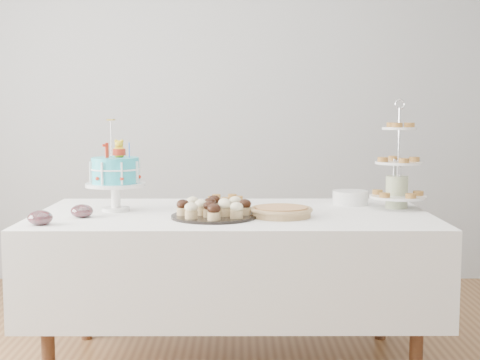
{
  "coord_description": "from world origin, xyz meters",
  "views": [
    {
      "loc": [
        0.03,
        -2.95,
        1.27
      ],
      "look_at": [
        0.04,
        0.3,
        0.93
      ],
      "focal_mm": 50.0,
      "sensor_mm": 36.0,
      "label": 1
    }
  ],
  "objects_px": {
    "birthday_cake": "(116,186)",
    "plate_stack": "(350,198)",
    "tiered_stand": "(399,163)",
    "jam_bowl_b": "(82,211)",
    "cupcake_tray": "(214,208)",
    "pastry_plate": "(225,200)",
    "table": "(233,258)",
    "pie": "(281,211)",
    "jam_bowl_a": "(40,218)",
    "utensil_pitcher": "(397,191)"
  },
  "relations": [
    {
      "from": "birthday_cake",
      "to": "plate_stack",
      "type": "xyz_separation_m",
      "value": [
        1.21,
        0.22,
        -0.09
      ]
    },
    {
      "from": "tiered_stand",
      "to": "jam_bowl_b",
      "type": "relative_size",
      "value": 5.31
    },
    {
      "from": "cupcake_tray",
      "to": "pastry_plate",
      "type": "distance_m",
      "value": 0.51
    },
    {
      "from": "table",
      "to": "plate_stack",
      "type": "height_order",
      "value": "plate_stack"
    },
    {
      "from": "cupcake_tray",
      "to": "plate_stack",
      "type": "relative_size",
      "value": 2.13
    },
    {
      "from": "table",
      "to": "tiered_stand",
      "type": "bearing_deg",
      "value": 8.13
    },
    {
      "from": "cupcake_tray",
      "to": "pie",
      "type": "xyz_separation_m",
      "value": [
        0.32,
        0.03,
        -0.02
      ]
    },
    {
      "from": "pie",
      "to": "jam_bowl_a",
      "type": "xyz_separation_m",
      "value": [
        -1.07,
        -0.22,
        0.0
      ]
    },
    {
      "from": "plate_stack",
      "to": "utensil_pitcher",
      "type": "height_order",
      "value": "utensil_pitcher"
    },
    {
      "from": "plate_stack",
      "to": "tiered_stand",
      "type": "bearing_deg",
      "value": -35.47
    },
    {
      "from": "plate_stack",
      "to": "jam_bowl_a",
      "type": "xyz_separation_m",
      "value": [
        -1.46,
        -0.63,
        -0.01
      ]
    },
    {
      "from": "table",
      "to": "jam_bowl_b",
      "type": "bearing_deg",
      "value": -167.7
    },
    {
      "from": "plate_stack",
      "to": "jam_bowl_a",
      "type": "distance_m",
      "value": 1.59
    },
    {
      "from": "jam_bowl_b",
      "to": "pastry_plate",
      "type": "bearing_deg",
      "value": 36.9
    },
    {
      "from": "cupcake_tray",
      "to": "jam_bowl_a",
      "type": "distance_m",
      "value": 0.78
    },
    {
      "from": "table",
      "to": "jam_bowl_a",
      "type": "bearing_deg",
      "value": -156.91
    },
    {
      "from": "tiered_stand",
      "to": "plate_stack",
      "type": "height_order",
      "value": "tiered_stand"
    },
    {
      "from": "utensil_pitcher",
      "to": "plate_stack",
      "type": "bearing_deg",
      "value": 125.46
    },
    {
      "from": "table",
      "to": "plate_stack",
      "type": "distance_m",
      "value": 0.73
    },
    {
      "from": "cupcake_tray",
      "to": "jam_bowl_b",
      "type": "height_order",
      "value": "cupcake_tray"
    },
    {
      "from": "table",
      "to": "jam_bowl_b",
      "type": "distance_m",
      "value": 0.77
    },
    {
      "from": "birthday_cake",
      "to": "jam_bowl_b",
      "type": "bearing_deg",
      "value": -145.49
    },
    {
      "from": "plate_stack",
      "to": "pie",
      "type": "bearing_deg",
      "value": -133.99
    },
    {
      "from": "plate_stack",
      "to": "jam_bowl_b",
      "type": "bearing_deg",
      "value": -162.17
    },
    {
      "from": "birthday_cake",
      "to": "cupcake_tray",
      "type": "xyz_separation_m",
      "value": [
        0.5,
        -0.22,
        -0.08
      ]
    },
    {
      "from": "cupcake_tray",
      "to": "pastry_plate",
      "type": "relative_size",
      "value": 1.56
    },
    {
      "from": "birthday_cake",
      "to": "jam_bowl_b",
      "type": "xyz_separation_m",
      "value": [
        -0.12,
        -0.21,
        -0.09
      ]
    },
    {
      "from": "birthday_cake",
      "to": "tiered_stand",
      "type": "xyz_separation_m",
      "value": [
        1.42,
        0.07,
        0.11
      ]
    },
    {
      "from": "plate_stack",
      "to": "pastry_plate",
      "type": "xyz_separation_m",
      "value": [
        -0.67,
        0.07,
        -0.02
      ]
    },
    {
      "from": "tiered_stand",
      "to": "jam_bowl_a",
      "type": "bearing_deg",
      "value": -164.11
    },
    {
      "from": "birthday_cake",
      "to": "utensil_pitcher",
      "type": "distance_m",
      "value": 1.43
    },
    {
      "from": "tiered_stand",
      "to": "jam_bowl_a",
      "type": "relative_size",
      "value": 5.11
    },
    {
      "from": "table",
      "to": "utensil_pitcher",
      "type": "xyz_separation_m",
      "value": [
        0.84,
        0.15,
        0.32
      ]
    },
    {
      "from": "cupcake_tray",
      "to": "pie",
      "type": "height_order",
      "value": "cupcake_tray"
    },
    {
      "from": "cupcake_tray",
      "to": "tiered_stand",
      "type": "height_order",
      "value": "tiered_stand"
    },
    {
      "from": "utensil_pitcher",
      "to": "jam_bowl_a",
      "type": "bearing_deg",
      "value": 172.15
    },
    {
      "from": "tiered_stand",
      "to": "pastry_plate",
      "type": "bearing_deg",
      "value": 165.89
    },
    {
      "from": "birthday_cake",
      "to": "utensil_pitcher",
      "type": "bearing_deg",
      "value": -20.94
    },
    {
      "from": "tiered_stand",
      "to": "jam_bowl_b",
      "type": "xyz_separation_m",
      "value": [
        -1.54,
        -0.27,
        -0.2
      ]
    },
    {
      "from": "pie",
      "to": "plate_stack",
      "type": "height_order",
      "value": "plate_stack"
    },
    {
      "from": "table",
      "to": "pastry_plate",
      "type": "height_order",
      "value": "pastry_plate"
    },
    {
      "from": "cupcake_tray",
      "to": "jam_bowl_a",
      "type": "xyz_separation_m",
      "value": [
        -0.75,
        -0.19,
        -0.01
      ]
    },
    {
      "from": "birthday_cake",
      "to": "plate_stack",
      "type": "distance_m",
      "value": 1.23
    },
    {
      "from": "table",
      "to": "birthday_cake",
      "type": "relative_size",
      "value": 4.22
    },
    {
      "from": "table",
      "to": "pie",
      "type": "xyz_separation_m",
      "value": [
        0.23,
        -0.13,
        0.25
      ]
    },
    {
      "from": "pastry_plate",
      "to": "utensil_pitcher",
      "type": "relative_size",
      "value": 1.02
    },
    {
      "from": "tiered_stand",
      "to": "jam_bowl_b",
      "type": "bearing_deg",
      "value": -169.95
    },
    {
      "from": "plate_stack",
      "to": "jam_bowl_b",
      "type": "xyz_separation_m",
      "value": [
        -1.33,
        -0.43,
        -0.01
      ]
    },
    {
      "from": "pastry_plate",
      "to": "table",
      "type": "bearing_deg",
      "value": -82.48
    },
    {
      "from": "utensil_pitcher",
      "to": "cupcake_tray",
      "type": "bearing_deg",
      "value": 174.02
    }
  ]
}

